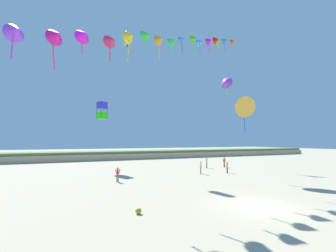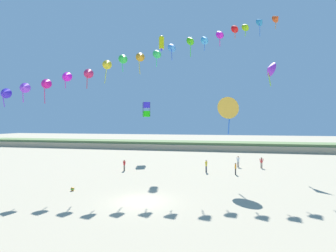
# 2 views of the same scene
# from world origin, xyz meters

# --- Properties ---
(ground_plane) EXTENTS (240.00, 240.00, 0.00)m
(ground_plane) POSITION_xyz_m (0.00, 0.00, 0.00)
(ground_plane) COLOR tan
(dune_ridge) EXTENTS (120.00, 8.70, 1.95)m
(dune_ridge) POSITION_xyz_m (0.00, 43.56, 0.97)
(dune_ridge) COLOR tan
(dune_ridge) RESTS_ON ground
(person_near_left) EXTENTS (0.51, 0.30, 1.53)m
(person_near_left) POSITION_xyz_m (-6.61, 12.77, 0.88)
(person_near_left) COLOR #726656
(person_near_left) RESTS_ON ground
(person_near_right) EXTENTS (0.59, 0.24, 1.69)m
(person_near_right) POSITION_xyz_m (8.82, 19.13, 0.98)
(person_near_right) COLOR gray
(person_near_right) RESTS_ON ground
(person_mid_center) EXTENTS (0.22, 0.52, 1.49)m
(person_mid_center) POSITION_xyz_m (8.21, 13.35, 0.86)
(person_mid_center) COLOR black
(person_mid_center) RESTS_ON ground
(person_far_left) EXTENTS (0.33, 0.56, 1.67)m
(person_far_left) POSITION_xyz_m (4.46, 14.03, 0.96)
(person_far_left) COLOR #474C56
(person_far_left) RESTS_ON ground
(person_far_right) EXTENTS (0.56, 0.22, 1.59)m
(person_far_right) POSITION_xyz_m (12.07, 18.86, 0.92)
(person_far_right) COLOR #726656
(person_far_right) RESTS_ON ground
(kite_banner_string) EXTENTS (34.15, 19.31, 21.97)m
(kite_banner_string) POSITION_xyz_m (-2.14, 9.99, 15.16)
(kite_banner_string) COLOR blue
(large_kite_low_lead) EXTENTS (1.19, 1.18, 2.62)m
(large_kite_low_lead) POSITION_xyz_m (-3.56, 21.91, 20.04)
(large_kite_low_lead) COLOR yellow
(large_kite_mid_trail) EXTENTS (1.95, 2.43, 3.64)m
(large_kite_mid_trail) POSITION_xyz_m (13.19, 19.47, 14.46)
(large_kite_mid_trail) COLOR #A336DB
(large_kite_high_solo) EXTENTS (2.76, 2.10, 4.31)m
(large_kite_high_solo) POSITION_xyz_m (7.32, 9.03, 8.34)
(large_kite_high_solo) COLOR gold
(large_kite_outer_drift) EXTENTS (1.56, 1.56, 2.60)m
(large_kite_outer_drift) POSITION_xyz_m (-6.84, 23.91, 8.97)
(large_kite_outer_drift) COLOR #22E912
(beach_ball) EXTENTS (0.36, 0.36, 0.36)m
(beach_ball) POSITION_xyz_m (-7.62, 1.85, 0.18)
(beach_ball) COLOR orange
(beach_ball) RESTS_ON ground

